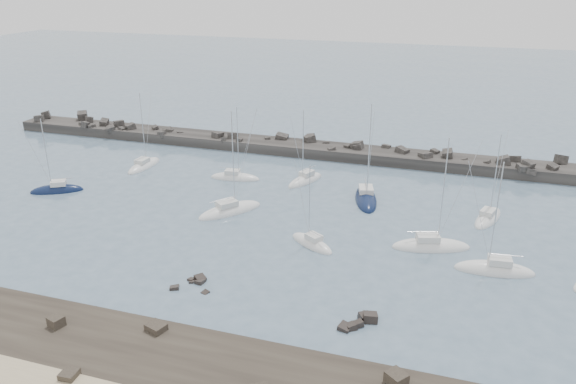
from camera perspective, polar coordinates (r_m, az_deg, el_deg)
The scene contains 15 objects.
ground at distance 66.63m, azimuth -2.86°, elevation -6.15°, with size 400.00×400.00×0.00m, color slate.
rock_shelf at distance 50.07m, azimuth -12.10°, elevation -17.37°, with size 140.00×12.00×1.83m.
rock_cluster_near at distance 61.41m, azimuth -9.54°, elevation -9.14°, with size 4.56×3.95×1.07m.
rock_cluster_far at distance 54.81m, azimuth 7.38°, elevation -13.01°, with size 3.56×3.69×1.49m.
breakwater at distance 101.95m, azimuth 0.79°, elevation 4.22°, with size 115.00×7.52×4.99m.
sailboat_1 at distance 97.54m, azimuth -14.41°, elevation 2.57°, with size 3.02×8.63×13.42m.
sailboat_2 at distance 90.88m, azimuth -22.41°, elevation 0.13°, with size 7.80×5.78×12.25m.
sailboat_3 at distance 77.43m, azimuth -5.91°, elevation -1.94°, with size 8.21×9.42×15.14m.
sailboat_4 at distance 89.51m, azimuth -5.40°, elevation 1.43°, with size 8.24×3.48×12.61m.
sailboat_5 at distance 68.26m, azimuth 2.45°, elevation -5.28°, with size 6.89×5.45×10.96m.
sailboat_6 at distance 87.94m, azimuth 1.77°, elevation 1.15°, with size 5.21×8.14×12.52m.
sailboat_7 at distance 69.64m, azimuth 14.30°, elevation -5.41°, with size 9.83×5.45×14.86m.
sailboat_8 at distance 81.74m, azimuth 7.91°, elevation -0.71°, with size 5.46×10.22×15.44m.
sailboat_9 at distance 66.61m, azimuth 20.23°, elevation -7.47°, with size 8.92×3.59×13.87m.
sailboat_10 at distance 79.45m, azimuth 19.64°, elevation -2.55°, with size 4.79×8.30×12.58m.
Camera 1 is at (21.12, -54.88, 31.34)m, focal length 35.00 mm.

